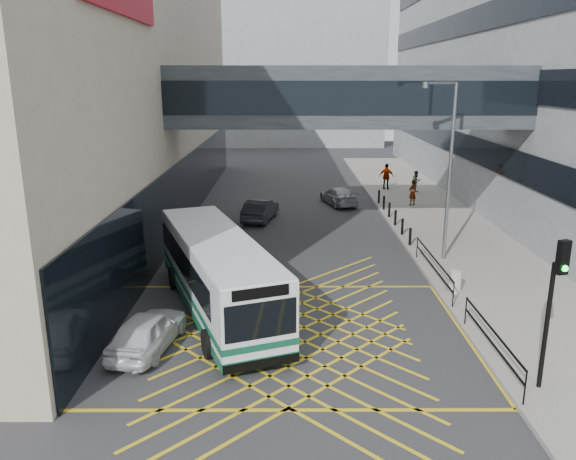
{
  "coord_description": "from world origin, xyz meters",
  "views": [
    {
      "loc": [
        -0.06,
        -17.47,
        8.45
      ],
      "look_at": [
        0.0,
        4.0,
        2.6
      ],
      "focal_mm": 35.0,
      "sensor_mm": 36.0,
      "label": 1
    }
  ],
  "objects_px": {
    "car_dark": "(260,210)",
    "pedestrian_a": "(412,193)",
    "bus": "(217,271)",
    "traffic_light": "(554,294)",
    "car_white": "(148,331)",
    "car_silver": "(339,195)",
    "pedestrian_b": "(416,181)",
    "pedestrian_c": "(387,177)",
    "street_lamp": "(447,162)",
    "litter_bin": "(455,281)"
  },
  "relations": [
    {
      "from": "car_dark",
      "to": "pedestrian_a",
      "type": "relative_size",
      "value": 2.47
    },
    {
      "from": "bus",
      "to": "pedestrian_a",
      "type": "distance_m",
      "value": 20.43
    },
    {
      "from": "bus",
      "to": "traffic_light",
      "type": "distance_m",
      "value": 11.3
    },
    {
      "from": "bus",
      "to": "car_white",
      "type": "relative_size",
      "value": 2.58
    },
    {
      "from": "car_silver",
      "to": "bus",
      "type": "bearing_deg",
      "value": 56.94
    },
    {
      "from": "car_dark",
      "to": "pedestrian_b",
      "type": "distance_m",
      "value": 13.85
    },
    {
      "from": "car_silver",
      "to": "pedestrian_c",
      "type": "xyz_separation_m",
      "value": [
        4.07,
        4.62,
        0.5
      ]
    },
    {
      "from": "street_lamp",
      "to": "traffic_light",
      "type": "bearing_deg",
      "value": -112.64
    },
    {
      "from": "car_dark",
      "to": "litter_bin",
      "type": "distance_m",
      "value": 14.81
    },
    {
      "from": "car_white",
      "to": "car_dark",
      "type": "xyz_separation_m",
      "value": [
        2.84,
        16.87,
        0.01
      ]
    },
    {
      "from": "car_white",
      "to": "street_lamp",
      "type": "xyz_separation_m",
      "value": [
        11.71,
        8.79,
        4.13
      ]
    },
    {
      "from": "pedestrian_b",
      "to": "pedestrian_c",
      "type": "relative_size",
      "value": 0.81
    },
    {
      "from": "car_dark",
      "to": "pedestrian_a",
      "type": "xyz_separation_m",
      "value": [
        10.01,
        3.45,
        0.35
      ]
    },
    {
      "from": "car_white",
      "to": "pedestrian_b",
      "type": "distance_m",
      "value": 28.62
    },
    {
      "from": "pedestrian_b",
      "to": "pedestrian_c",
      "type": "height_order",
      "value": "pedestrian_c"
    },
    {
      "from": "litter_bin",
      "to": "pedestrian_a",
      "type": "distance_m",
      "value": 15.79
    },
    {
      "from": "car_silver",
      "to": "pedestrian_a",
      "type": "height_order",
      "value": "pedestrian_a"
    },
    {
      "from": "pedestrian_c",
      "to": "street_lamp",
      "type": "bearing_deg",
      "value": 108.34
    },
    {
      "from": "car_white",
      "to": "pedestrian_b",
      "type": "relative_size",
      "value": 2.58
    },
    {
      "from": "bus",
      "to": "pedestrian_a",
      "type": "relative_size",
      "value": 6.13
    },
    {
      "from": "litter_bin",
      "to": "pedestrian_a",
      "type": "xyz_separation_m",
      "value": [
        1.68,
        15.69,
        0.43
      ]
    },
    {
      "from": "street_lamp",
      "to": "pedestrian_a",
      "type": "height_order",
      "value": "street_lamp"
    },
    {
      "from": "car_dark",
      "to": "car_silver",
      "type": "bearing_deg",
      "value": -126.96
    },
    {
      "from": "car_white",
      "to": "pedestrian_b",
      "type": "xyz_separation_m",
      "value": [
        14.13,
        24.88,
        0.3
      ]
    },
    {
      "from": "litter_bin",
      "to": "street_lamp",
      "type": "bearing_deg",
      "value": 82.81
    },
    {
      "from": "litter_bin",
      "to": "pedestrian_a",
      "type": "bearing_deg",
      "value": 83.9
    },
    {
      "from": "car_dark",
      "to": "traffic_light",
      "type": "distance_m",
      "value": 21.49
    },
    {
      "from": "car_dark",
      "to": "street_lamp",
      "type": "distance_m",
      "value": 12.68
    },
    {
      "from": "traffic_light",
      "to": "pedestrian_c",
      "type": "xyz_separation_m",
      "value": [
        0.6,
        28.57,
        -1.82
      ]
    },
    {
      "from": "traffic_light",
      "to": "litter_bin",
      "type": "height_order",
      "value": "traffic_light"
    },
    {
      "from": "traffic_light",
      "to": "pedestrian_c",
      "type": "bearing_deg",
      "value": 69.49
    },
    {
      "from": "car_dark",
      "to": "pedestrian_a",
      "type": "bearing_deg",
      "value": -148.46
    },
    {
      "from": "litter_bin",
      "to": "car_silver",
      "type": "bearing_deg",
      "value": 100.76
    },
    {
      "from": "traffic_light",
      "to": "pedestrian_a",
      "type": "relative_size",
      "value": 2.51
    },
    {
      "from": "pedestrian_c",
      "to": "pedestrian_a",
      "type": "bearing_deg",
      "value": 117.49
    },
    {
      "from": "street_lamp",
      "to": "pedestrian_b",
      "type": "distance_m",
      "value": 16.72
    },
    {
      "from": "car_dark",
      "to": "pedestrian_b",
      "type": "relative_size",
      "value": 2.68
    },
    {
      "from": "car_silver",
      "to": "pedestrian_c",
      "type": "height_order",
      "value": "pedestrian_c"
    },
    {
      "from": "bus",
      "to": "pedestrian_c",
      "type": "bearing_deg",
      "value": 45.25
    },
    {
      "from": "pedestrian_c",
      "to": "litter_bin",
      "type": "bearing_deg",
      "value": 107.17
    },
    {
      "from": "street_lamp",
      "to": "pedestrian_a",
      "type": "bearing_deg",
      "value": 62.75
    },
    {
      "from": "car_white",
      "to": "traffic_light",
      "type": "xyz_separation_m",
      "value": [
        11.49,
        -2.68,
        2.31
      ]
    },
    {
      "from": "street_lamp",
      "to": "pedestrian_a",
      "type": "distance_m",
      "value": 12.18
    },
    {
      "from": "car_silver",
      "to": "street_lamp",
      "type": "distance_m",
      "value": 13.67
    },
    {
      "from": "car_dark",
      "to": "traffic_light",
      "type": "relative_size",
      "value": 0.98
    },
    {
      "from": "street_lamp",
      "to": "pedestrian_b",
      "type": "height_order",
      "value": "street_lamp"
    },
    {
      "from": "bus",
      "to": "car_dark",
      "type": "distance_m",
      "value": 13.84
    },
    {
      "from": "car_silver",
      "to": "car_white",
      "type": "bearing_deg",
      "value": 54.95
    },
    {
      "from": "traffic_light",
      "to": "pedestrian_b",
      "type": "relative_size",
      "value": 2.73
    },
    {
      "from": "bus",
      "to": "pedestrian_b",
      "type": "relative_size",
      "value": 6.66
    }
  ]
}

